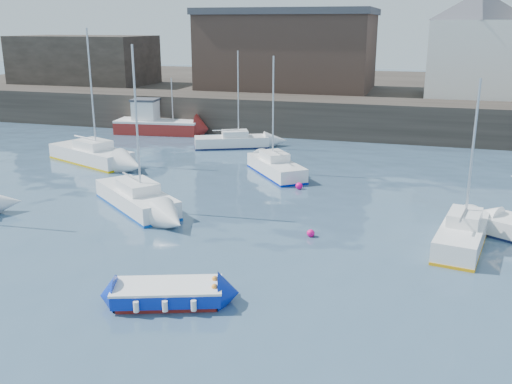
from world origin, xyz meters
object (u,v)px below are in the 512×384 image
(buoy_far, at_px, (299,189))
(blue_dinghy, at_px, (168,293))
(sailboat_h, at_px, (232,141))
(sailboat_c, at_px, (462,234))
(buoy_mid, at_px, (311,237))
(fishing_boat, at_px, (155,123))
(sailboat_b, at_px, (137,198))
(sailboat_e, at_px, (91,154))
(sailboat_f, at_px, (276,167))

(buoy_far, bearing_deg, blue_dinghy, -94.76)
(sailboat_h, bearing_deg, sailboat_c, -45.79)
(buoy_mid, bearing_deg, fishing_boat, 130.54)
(sailboat_c, xyz_separation_m, buoy_far, (-8.42, 6.51, -0.53))
(fishing_boat, bearing_deg, sailboat_h, -24.09)
(fishing_boat, xyz_separation_m, buoy_far, (15.46, -13.33, -0.91))
(blue_dinghy, xyz_separation_m, fishing_boat, (-14.24, 28.09, 0.52))
(blue_dinghy, relative_size, fishing_boat, 0.53)
(fishing_boat, relative_size, buoy_mid, 21.28)
(sailboat_b, height_order, sailboat_e, sailboat_e)
(sailboat_b, distance_m, sailboat_c, 15.61)
(sailboat_b, xyz_separation_m, buoy_far, (7.17, 5.71, -0.53))
(sailboat_f, bearing_deg, sailboat_b, -121.16)
(fishing_boat, xyz_separation_m, buoy_mid, (17.58, -20.56, -0.91))
(fishing_boat, bearing_deg, buoy_mid, -49.46)
(sailboat_b, relative_size, sailboat_f, 1.13)
(sailboat_e, distance_m, buoy_far, 14.98)
(buoy_mid, bearing_deg, buoy_far, 106.33)
(sailboat_c, bearing_deg, sailboat_e, 159.26)
(sailboat_f, relative_size, buoy_mid, 20.78)
(sailboat_h, bearing_deg, buoy_far, -52.86)
(sailboat_c, relative_size, buoy_far, 17.28)
(blue_dinghy, relative_size, sailboat_h, 0.55)
(blue_dinghy, height_order, sailboat_e, sailboat_e)
(buoy_mid, bearing_deg, sailboat_c, 6.52)
(sailboat_c, distance_m, buoy_far, 10.65)
(sailboat_b, xyz_separation_m, buoy_mid, (9.28, -1.51, -0.53))
(sailboat_c, height_order, buoy_mid, sailboat_c)
(buoy_mid, distance_m, buoy_far, 7.53)
(sailboat_f, height_order, sailboat_h, sailboat_f)
(fishing_boat, xyz_separation_m, sailboat_h, (8.12, -3.63, -0.44))
(fishing_boat, height_order, sailboat_h, sailboat_h)
(fishing_boat, distance_m, buoy_far, 20.44)
(sailboat_b, xyz_separation_m, sailboat_h, (-0.18, 15.41, -0.06))
(blue_dinghy, relative_size, sailboat_e, 0.45)
(fishing_boat, height_order, sailboat_c, sailboat_c)
(sailboat_h, bearing_deg, sailboat_e, -135.13)
(sailboat_h, height_order, buoy_mid, sailboat_h)
(sailboat_c, relative_size, sailboat_h, 0.97)
(sailboat_e, xyz_separation_m, sailboat_h, (7.45, 7.42, -0.11))
(sailboat_e, relative_size, sailboat_f, 1.22)
(sailboat_f, bearing_deg, sailboat_h, 127.02)
(blue_dinghy, distance_m, buoy_mid, 8.25)
(blue_dinghy, relative_size, buoy_far, 9.78)
(blue_dinghy, height_order, sailboat_h, sailboat_h)
(sailboat_b, distance_m, sailboat_h, 15.42)
(buoy_mid, bearing_deg, sailboat_b, 170.74)
(sailboat_b, distance_m, buoy_far, 9.18)
(buoy_mid, xyz_separation_m, buoy_far, (-2.12, 7.23, 0.00))
(sailboat_f, relative_size, sailboat_h, 1.01)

